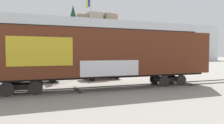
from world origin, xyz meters
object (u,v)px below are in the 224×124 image
Objects in this scene: parked_car_silver at (101,71)px; flagpole at (90,24)px; freight_car at (104,54)px; parked_car_green at (35,73)px.

flagpole is at bearing 90.12° from parked_car_silver.
freight_car is 1.82× the size of flagpole.
parked_car_green is 1.10× the size of parked_car_silver.
parked_car_green is (-6.40, -4.67, -5.48)m from flagpole.
flagpole is 9.64m from parked_car_green.
flagpole is (1.43, 9.94, 3.66)m from freight_car.
parked_car_silver is at bearing 0.32° from parked_car_green.
parked_car_silver is (1.44, 5.31, -1.83)m from freight_car.
parked_car_green is 6.41m from parked_car_silver.
flagpole reaches higher than freight_car.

